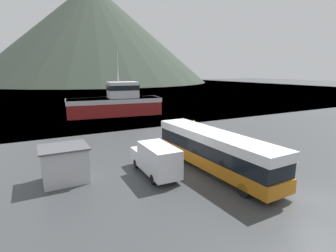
# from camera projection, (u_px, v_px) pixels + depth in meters

# --- Properties ---
(ground_plane) EXTENTS (400.00, 400.00, 0.00)m
(ground_plane) POSITION_uv_depth(u_px,v_px,m) (318.00, 201.00, 15.94)
(ground_plane) COLOR #383A3D
(water_surface) EXTENTS (240.00, 240.00, 0.00)m
(water_surface) POSITION_uv_depth(u_px,v_px,m) (59.00, 86.00, 140.23)
(water_surface) COLOR #475B6B
(water_surface) RESTS_ON ground
(hill_backdrop) EXTENTS (152.38, 152.38, 64.86)m
(hill_backdrop) POSITION_uv_depth(u_px,v_px,m) (93.00, 34.00, 177.55)
(hill_backdrop) COLOR #333D33
(hill_backdrop) RESTS_ON ground
(tour_bus) EXTENTS (2.85, 12.79, 3.12)m
(tour_bus) POSITION_uv_depth(u_px,v_px,m) (213.00, 149.00, 20.49)
(tour_bus) COLOR #B26614
(tour_bus) RESTS_ON ground
(delivery_van) EXTENTS (2.09, 5.70, 2.43)m
(delivery_van) POSITION_uv_depth(u_px,v_px,m) (156.00, 159.00, 19.78)
(delivery_van) COLOR silver
(delivery_van) RESTS_ON ground
(fishing_boat) EXTENTS (16.72, 7.13, 11.10)m
(fishing_boat) POSITION_uv_depth(u_px,v_px,m) (116.00, 102.00, 46.55)
(fishing_boat) COLOR maroon
(fishing_boat) RESTS_ON water_surface
(storage_bin) EXTENTS (1.07, 1.44, 1.35)m
(storage_bin) POSITION_uv_depth(u_px,v_px,m) (275.00, 155.00, 22.41)
(storage_bin) COLOR #287F3D
(storage_bin) RESTS_ON ground
(dock_kiosk) EXTENTS (3.29, 2.89, 2.58)m
(dock_kiosk) POSITION_uv_depth(u_px,v_px,m) (65.00, 164.00, 18.65)
(dock_kiosk) COLOR #B2B2B7
(dock_kiosk) RESTS_ON ground
(mooring_bollard) EXTENTS (0.34, 0.34, 0.77)m
(mooring_bollard) POSITION_uv_depth(u_px,v_px,m) (194.00, 123.00, 37.93)
(mooring_bollard) COLOR #B29919
(mooring_bollard) RESTS_ON ground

